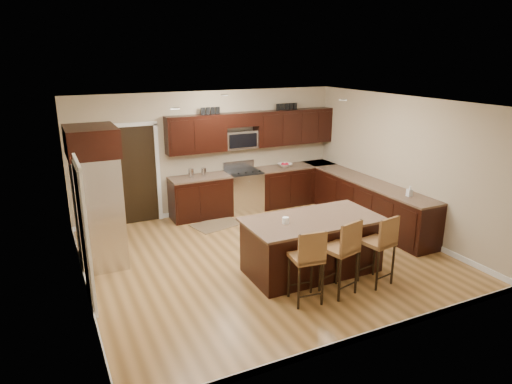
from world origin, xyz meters
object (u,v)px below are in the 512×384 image
island (312,247)px  stool_mid (343,249)px  stool_right (381,242)px  refrigerator (97,196)px  stool_left (308,258)px  range (244,191)px

island → stool_mid: 0.90m
stool_right → stool_mid: bearing=170.0°
refrigerator → stool_left: bearing=-47.4°
stool_left → stool_right: 1.30m
stool_left → range: bearing=85.5°
island → refrigerator: size_ratio=0.94×
island → stool_left: stool_left is taller
island → stool_mid: size_ratio=1.88×
range → stool_left: 4.21m
stool_mid → refrigerator: 4.08m
island → stool_right: size_ratio=1.95×
stool_left → stool_mid: bearing=7.0°
range → refrigerator: refrigerator is taller
range → stool_mid: stool_mid is taller
range → stool_right: size_ratio=0.98×
stool_mid → island: bearing=76.0°
island → refrigerator: 3.64m
stool_right → refrigerator: refrigerator is taller
stool_mid → refrigerator: size_ratio=0.50×
stool_left → stool_right: bearing=7.2°
range → stool_left: bearing=-101.7°
range → stool_right: (0.45, -4.11, 0.23)m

